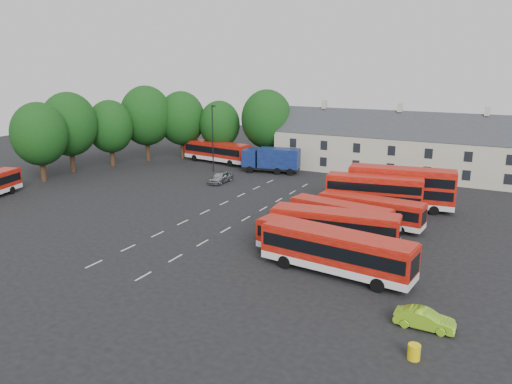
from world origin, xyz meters
TOP-DOWN VIEW (x-y plane):
  - ground at (0.00, 0.00)m, footprint 140.00×140.00m
  - lane_markings at (2.50, 2.00)m, footprint 5.15×33.80m
  - treeline at (-20.74, 19.36)m, footprint 29.92×32.59m
  - terrace_houses at (14.00, 30.00)m, footprint 35.70×7.13m
  - bus_row_a at (17.63, -6.97)m, footprint 11.92×3.90m
  - bus_row_b at (15.27, -5.11)m, footprint 10.35×3.69m
  - bus_row_c at (15.49, -1.10)m, footprint 11.25×3.78m
  - bus_row_d at (14.75, 2.69)m, footprint 10.04×3.72m
  - bus_row_e at (16.91, 5.49)m, footprint 10.32×3.12m
  - bus_dd_south at (16.04, 9.87)m, footprint 10.10×3.79m
  - bus_dd_north at (18.21, 12.87)m, footprint 11.35×3.97m
  - bus_north at (-13.17, 25.69)m, footprint 11.88×4.38m
  - box_truck at (-2.18, 23.03)m, footprint 8.50×4.07m
  - silver_car at (-5.53, 14.27)m, footprint 1.79×4.43m
  - lime_car at (24.94, -12.08)m, footprint 3.56×1.29m
  - grit_bin at (25.00, -15.70)m, footprint 0.68×0.68m
  - lamppost at (-10.06, 19.72)m, footprint 0.67×0.32m

SIDE VIEW (x-z plane):
  - ground at x=0.00m, z-range 0.00..0.00m
  - lane_markings at x=2.50m, z-range 0.00..0.01m
  - grit_bin at x=25.00m, z-range 0.00..0.85m
  - lime_car at x=24.94m, z-range 0.00..1.17m
  - silver_car at x=-5.53m, z-range 0.00..1.51m
  - bus_row_d at x=14.75m, z-range 0.28..3.06m
  - bus_row_b at x=15.27m, z-range 0.29..3.15m
  - bus_row_e at x=16.91m, z-range 0.29..3.17m
  - bus_row_c at x=15.49m, z-range 0.31..3.43m
  - bus_north at x=-13.17m, z-range 0.33..3.61m
  - bus_row_a at x=17.63m, z-range 0.33..3.64m
  - box_truck at x=-2.18m, z-range 0.22..3.79m
  - bus_dd_south at x=16.04m, z-range 0.28..4.33m
  - bus_dd_north at x=18.21m, z-range 0.32..4.87m
  - terrace_houses at x=14.00m, z-range -1.17..8.89m
  - lamppost at x=-10.06m, z-range 0.32..9.93m
  - treeline at x=-20.74m, z-range 0.68..12.69m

